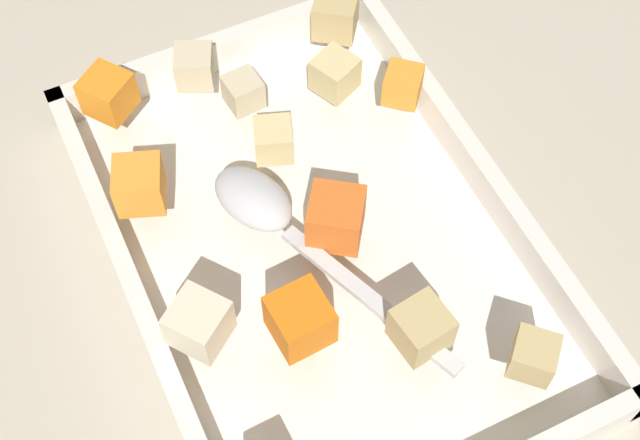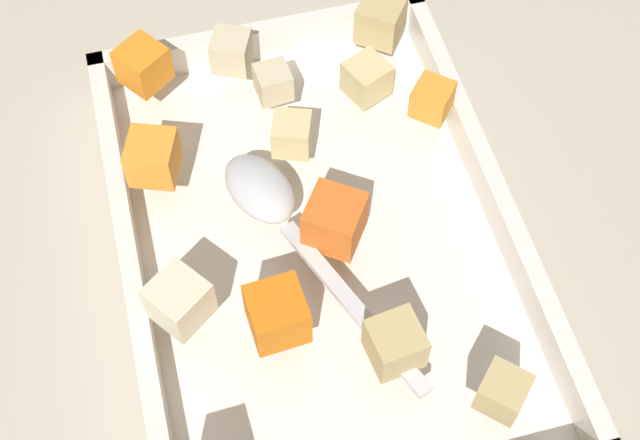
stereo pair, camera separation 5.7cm
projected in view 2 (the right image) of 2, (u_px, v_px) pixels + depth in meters
ground_plane at (305, 274)px, 0.61m from camera, size 4.00×4.00×0.00m
baking_dish at (320, 252)px, 0.60m from camera, size 0.38×0.26×0.04m
carrot_chunk_near_right at (153, 157)px, 0.59m from camera, size 0.04×0.04×0.03m
carrot_chunk_far_left at (336, 223)px, 0.56m from camera, size 0.05×0.05×0.03m
carrot_chunk_center at (277, 314)px, 0.53m from camera, size 0.04×0.04×0.03m
carrot_chunk_near_left at (432, 99)px, 0.62m from camera, size 0.03×0.03×0.02m
carrot_chunk_front_center at (143, 65)px, 0.63m from camera, size 0.04×0.04×0.03m
potato_chunk_corner_nw at (292, 134)px, 0.60m from camera, size 0.03×0.03×0.03m
potato_chunk_near_spoon at (395, 344)px, 0.52m from camera, size 0.03×0.03×0.03m
potato_chunk_far_right at (179, 301)px, 0.53m from camera, size 0.04×0.04×0.03m
potato_chunk_corner_se at (367, 78)px, 0.62m from camera, size 0.04×0.04×0.03m
potato_chunk_heap_top at (503, 392)px, 0.50m from camera, size 0.04×0.04×0.03m
potato_chunk_back_center at (231, 51)px, 0.64m from camera, size 0.03×0.03×0.03m
potato_chunk_mid_left at (380, 20)px, 0.65m from camera, size 0.04×0.04×0.03m
potato_chunk_corner_sw at (273, 82)px, 0.63m from camera, size 0.03×0.03×0.02m
serving_spoon at (271, 203)px, 0.58m from camera, size 0.20×0.10×0.02m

